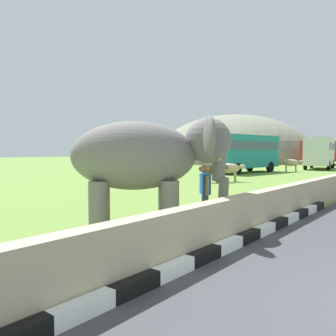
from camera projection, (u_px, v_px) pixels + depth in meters
striped_curb at (190, 262)px, 5.92m from camera, size 16.20×0.20×0.24m
barrier_parapet at (238, 218)px, 7.93m from camera, size 28.00×0.36×1.00m
elephant at (149, 157)px, 8.63m from camera, size 3.82×3.85×2.87m
person_handler at (205, 190)px, 9.68m from camera, size 0.51×0.50×1.66m
bus_teal at (244, 151)px, 32.53m from camera, size 8.83×3.61×3.50m
bus_white at (320, 151)px, 39.20m from camera, size 8.38×3.74×3.50m
bus_red at (325, 151)px, 51.03m from camera, size 9.87×4.53×3.50m
cow_near at (211, 169)px, 22.19m from camera, size 1.35×1.83×1.23m
cow_mid at (229, 169)px, 22.85m from camera, size 1.47×1.76×1.23m
cow_far at (292, 163)px, 33.88m from camera, size 1.21×1.88×1.23m
hill_east at (236, 162)px, 66.48m from camera, size 35.88×28.70×17.79m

